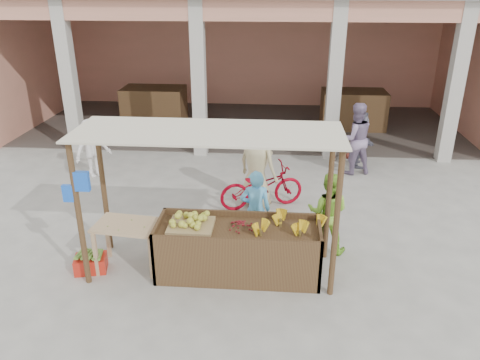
# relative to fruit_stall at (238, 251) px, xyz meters

# --- Properties ---
(ground) EXTENTS (60.00, 60.00, 0.00)m
(ground) POSITION_rel_fruit_stall_xyz_m (-0.50, 0.00, -0.40)
(ground) COLOR gray
(ground) RESTS_ON ground
(market_building) EXTENTS (14.40, 6.40, 4.20)m
(market_building) POSITION_rel_fruit_stall_xyz_m (-0.45, 8.93, 2.30)
(market_building) COLOR tan
(market_building) RESTS_ON ground
(fruit_stall) EXTENTS (2.60, 0.95, 0.80)m
(fruit_stall) POSITION_rel_fruit_stall_xyz_m (0.00, 0.00, 0.00)
(fruit_stall) COLOR #503B20
(fruit_stall) RESTS_ON ground
(stall_awning) EXTENTS (4.09, 1.35, 2.39)m
(stall_awning) POSITION_rel_fruit_stall_xyz_m (-0.51, 0.06, 1.58)
(stall_awning) COLOR #503B20
(stall_awning) RESTS_ON ground
(banana_heap) EXTENTS (1.04, 0.56, 0.19)m
(banana_heap) POSITION_rel_fruit_stall_xyz_m (0.78, 0.04, 0.49)
(banana_heap) COLOR yellow
(banana_heap) RESTS_ON fruit_stall
(melon_tray) EXTENTS (0.71, 0.62, 0.19)m
(melon_tray) POSITION_rel_fruit_stall_xyz_m (-0.75, 0.01, 0.49)
(melon_tray) COLOR #9A7F4F
(melon_tray) RESTS_ON fruit_stall
(berry_heap) EXTENTS (0.49, 0.40, 0.16)m
(berry_heap) POSITION_rel_fruit_stall_xyz_m (0.03, 0.04, 0.48)
(berry_heap) COLOR maroon
(berry_heap) RESTS_ON fruit_stall
(side_table) EXTENTS (1.07, 0.77, 0.81)m
(side_table) POSITION_rel_fruit_stall_xyz_m (-1.81, 0.02, 0.27)
(side_table) COLOR tan
(side_table) RESTS_ON ground
(papaya_pile) EXTENTS (0.75, 0.43, 0.22)m
(papaya_pile) POSITION_rel_fruit_stall_xyz_m (-1.81, 0.02, 0.52)
(papaya_pile) COLOR #48862B
(papaya_pile) RESTS_ON side_table
(red_crate) EXTENTS (0.57, 0.47, 0.26)m
(red_crate) POSITION_rel_fruit_stall_xyz_m (-2.42, -0.14, -0.27)
(red_crate) COLOR red
(red_crate) RESTS_ON ground
(plantain_bundle) EXTENTS (0.41, 0.28, 0.08)m
(plantain_bundle) POSITION_rel_fruit_stall_xyz_m (-2.42, -0.14, -0.10)
(plantain_bundle) COLOR olive
(plantain_bundle) RESTS_ON red_crate
(produce_sacks) EXTENTS (1.07, 0.80, 0.65)m
(produce_sacks) POSITION_rel_fruit_stall_xyz_m (2.39, 5.36, -0.08)
(produce_sacks) COLOR maroon
(produce_sacks) RESTS_ON ground
(vendor_blue) EXTENTS (0.63, 0.48, 1.57)m
(vendor_blue) POSITION_rel_fruit_stall_xyz_m (0.23, 0.83, 0.39)
(vendor_blue) COLOR #55B3E9
(vendor_blue) RESTS_ON ground
(vendor_green) EXTENTS (0.82, 0.58, 1.55)m
(vendor_green) POSITION_rel_fruit_stall_xyz_m (1.48, 0.84, 0.37)
(vendor_green) COLOR #7DBD2F
(vendor_green) RESTS_ON ground
(motorcycle) EXTENTS (1.25, 1.98, 0.98)m
(motorcycle) POSITION_rel_fruit_stall_xyz_m (0.29, 2.46, 0.09)
(motorcycle) COLOR maroon
(motorcycle) RESTS_ON ground
(shopper_a) EXTENTS (1.03, 1.08, 1.55)m
(shopper_a) POSITION_rel_fruit_stall_xyz_m (-3.83, 3.85, 0.38)
(shopper_a) COLOR silver
(shopper_a) RESTS_ON ground
(shopper_c) EXTENTS (1.16, 1.07, 2.02)m
(shopper_c) POSITION_rel_fruit_stall_xyz_m (0.18, 2.57, 0.61)
(shopper_c) COLOR tan
(shopper_c) RESTS_ON ground
(shopper_d) EXTENTS (0.66, 1.43, 1.52)m
(shopper_d) POSITION_rel_fruit_stall_xyz_m (2.66, 5.06, 0.36)
(shopper_d) COLOR #4E4C5A
(shopper_d) RESTS_ON ground
(shopper_f) EXTENTS (1.05, 0.75, 1.94)m
(shopper_f) POSITION_rel_fruit_stall_xyz_m (2.46, 4.56, 0.57)
(shopper_f) COLOR gray
(shopper_f) RESTS_ON ground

